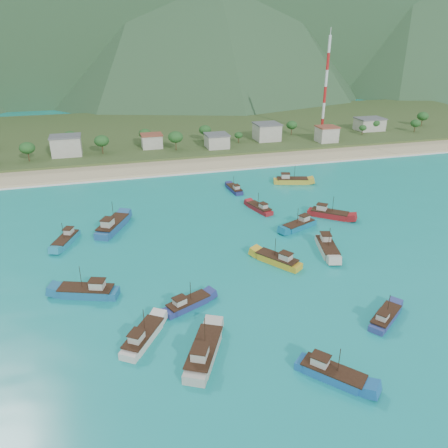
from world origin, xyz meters
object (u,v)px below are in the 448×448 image
object	(u,v)px
boat_3	(143,338)
boat_16	(385,318)
boat_15	(329,214)
boat_17	(327,248)
boat_20	(291,181)
boat_0	(188,304)
boat_11	(88,292)
boat_7	(278,260)
boat_26	(299,225)
radio_tower	(326,87)
boat_1	(113,226)
boat_12	(204,353)
boat_4	(332,374)
boat_21	(66,240)
boat_2	(234,190)
boat_18	(259,209)

from	to	relation	value
boat_3	boat_16	distance (m)	41.47
boat_15	boat_17	distance (m)	20.31
boat_17	boat_20	world-z (taller)	boat_20
boat_0	boat_11	world-z (taller)	boat_11
boat_7	boat_26	size ratio (longest dim) A/B	0.99
boat_0	boat_16	bearing A→B (deg)	43.18
radio_tower	boat_15	size ratio (longest dim) A/B	4.07
boat_1	boat_26	xyz separation A→B (m)	(45.75, -11.68, -0.30)
boat_12	boat_0	bearing A→B (deg)	116.21
boat_4	boat_21	distance (m)	68.86
boat_4	boat_0	bearing A→B (deg)	-95.57
boat_11	boat_15	size ratio (longest dim) A/B	1.14
boat_0	boat_21	world-z (taller)	boat_21
radio_tower	boat_3	size ratio (longest dim) A/B	4.17
boat_7	boat_2	bearing A→B (deg)	50.13
boat_1	boat_26	world-z (taller)	boat_1
boat_20	boat_2	bearing A→B (deg)	-67.59
boat_17	boat_21	bearing A→B (deg)	-5.36
boat_15	boat_17	bearing A→B (deg)	11.56
radio_tower	boat_17	world-z (taller)	radio_tower
boat_16	boat_18	xyz separation A→B (m)	(-3.90, 53.33, 0.02)
boat_1	boat_3	distance (m)	45.63
boat_12	boat_18	xyz separation A→B (m)	(28.53, 53.93, -0.30)
boat_4	boat_15	bearing A→B (deg)	-159.12
radio_tower	boat_12	xyz separation A→B (m)	(-86.98, -131.34, -21.89)
boat_17	boat_16	bearing A→B (deg)	98.23
boat_0	boat_4	bearing A→B (deg)	11.48
boat_7	boat_17	size ratio (longest dim) A/B	0.90
boat_2	boat_18	xyz separation A→B (m)	(2.12, -17.18, 0.06)
radio_tower	boat_18	distance (m)	99.50
boat_4	boat_21	size ratio (longest dim) A/B	0.95
boat_3	boat_11	size ratio (longest dim) A/B	0.86
boat_16	boat_21	world-z (taller)	boat_21
boat_1	boat_12	size ratio (longest dim) A/B	1.07
boat_1	boat_11	bearing A→B (deg)	-73.73
boat_12	boat_21	xyz separation A→B (m)	(-22.44, 47.36, -0.23)
boat_12	boat_16	world-z (taller)	boat_12
boat_4	boat_17	bearing A→B (deg)	-158.39
radio_tower	boat_21	size ratio (longest dim) A/B	4.12
boat_16	boat_20	bearing A→B (deg)	132.91
boat_0	boat_17	distance (m)	37.35
boat_15	boat_21	world-z (taller)	boat_15
boat_12	boat_26	bearing A→B (deg)	76.68
boat_0	boat_1	xyz separation A→B (m)	(-11.68, 38.16, 0.39)
boat_20	boat_18	bearing A→B (deg)	-26.93
radio_tower	boat_3	bearing A→B (deg)	-127.43
boat_18	boat_20	xyz separation A→B (m)	(18.10, 19.45, 0.21)
boat_1	boat_2	bearing A→B (deg)	54.45
radio_tower	boat_3	world-z (taller)	radio_tower
radio_tower	boat_3	distance (m)	158.85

